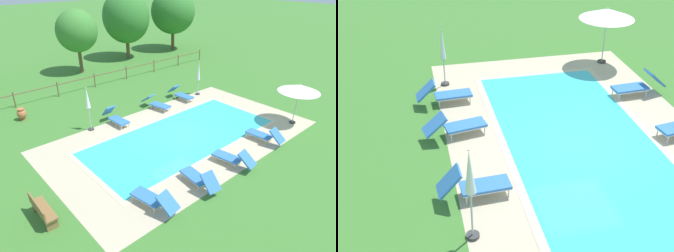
% 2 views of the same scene
% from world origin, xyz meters
% --- Properties ---
extents(ground_plane, '(160.00, 160.00, 0.00)m').
position_xyz_m(ground_plane, '(0.00, 0.00, 0.00)').
color(ground_plane, '#3D752D').
extents(pool_deck_paving, '(13.94, 8.04, 0.01)m').
position_xyz_m(pool_deck_paving, '(0.00, 0.00, 0.00)').
color(pool_deck_paving, '#BCAD8E').
rests_on(pool_deck_paving, ground).
extents(swimming_pool_water, '(10.34, 4.44, 0.01)m').
position_xyz_m(swimming_pool_water, '(0.00, 0.00, 0.01)').
color(swimming_pool_water, '#38C6D1').
rests_on(swimming_pool_water, ground).
extents(pool_coping_rim, '(10.82, 4.92, 0.01)m').
position_xyz_m(pool_coping_rim, '(0.00, 0.00, 0.01)').
color(pool_coping_rim, beige).
rests_on(pool_coping_rim, ground).
extents(sun_lounger_north_near_steps, '(0.96, 2.07, 0.84)m').
position_xyz_m(sun_lounger_north_near_steps, '(1.30, 3.65, 0.37)').
color(sun_lounger_north_near_steps, '#3370BC').
rests_on(sun_lounger_north_near_steps, ground).
extents(sun_lounger_north_far, '(0.69, 1.93, 0.95)m').
position_xyz_m(sun_lounger_north_far, '(-1.79, 3.57, 0.39)').
color(sun_lounger_north_far, '#3370BC').
rests_on(sun_lounger_north_far, ground).
extents(sun_lounger_north_end, '(0.72, 1.99, 0.89)m').
position_xyz_m(sun_lounger_north_end, '(2.73, -3.18, 0.38)').
color(sun_lounger_north_end, '#3370BC').
rests_on(sun_lounger_north_end, ground).
extents(sun_lounger_south_near_corner, '(0.71, 1.98, 0.90)m').
position_xyz_m(sun_lounger_south_near_corner, '(3.56, 3.77, 0.38)').
color(sun_lounger_south_near_corner, '#3370BC').
rests_on(sun_lounger_south_near_corner, ground).
extents(patio_umbrella_open_foreground, '(2.25, 2.25, 2.36)m').
position_xyz_m(patio_umbrella_open_foreground, '(5.84, -3.12, 2.10)').
color(patio_umbrella_open_foreground, '#383838').
rests_on(patio_umbrella_open_foreground, ground).
extents(patio_umbrella_closed_row_west, '(0.32, 0.32, 2.42)m').
position_xyz_m(patio_umbrella_closed_row_west, '(5.09, 3.63, 1.49)').
color(patio_umbrella_closed_row_west, '#383838').
rests_on(patio_umbrella_closed_row_west, ground).
extents(patio_umbrella_closed_row_mid_west, '(0.32, 0.32, 2.46)m').
position_xyz_m(patio_umbrella_closed_row_mid_west, '(-3.23, 3.86, 1.65)').
color(patio_umbrella_closed_row_mid_west, '#383838').
rests_on(patio_umbrella_closed_row_mid_west, ground).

